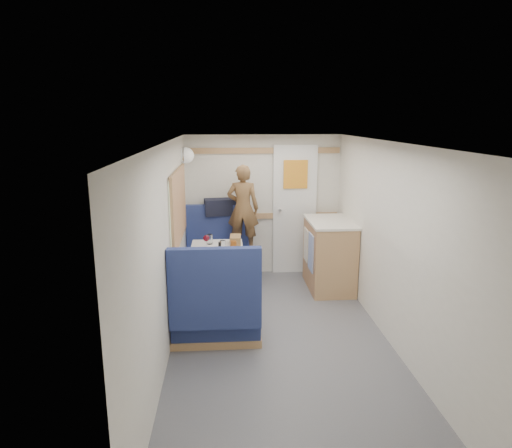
{
  "coord_description": "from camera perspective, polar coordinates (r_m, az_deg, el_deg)",
  "views": [
    {
      "loc": [
        -0.54,
        -4.15,
        2.22
      ],
      "look_at": [
        -0.19,
        0.9,
        1.04
      ],
      "focal_mm": 32.0,
      "sensor_mm": 36.0,
      "label": 1
    }
  ],
  "objects": [
    {
      "name": "tumbler_right",
      "position": [
        5.34,
        -4.19,
        -2.64
      ],
      "size": [
        0.07,
        0.07,
        0.11
      ],
      "primitive_type": "cylinder",
      "color": "white",
      "rests_on": "dinette_table"
    },
    {
      "name": "person",
      "position": [
        6.12,
        -1.65,
        1.97
      ],
      "size": [
        0.47,
        0.35,
        1.18
      ],
      "primitive_type": "imported",
      "rotation": [
        0.0,
        0.0,
        2.98
      ],
      "color": "brown",
      "rests_on": "bench_far"
    },
    {
      "name": "dome_light",
      "position": [
        6.04,
        -8.74,
        8.48
      ],
      "size": [
        0.2,
        0.2,
        0.2
      ],
      "primitive_type": "sphere",
      "color": "white",
      "rests_on": "wall_left"
    },
    {
      "name": "tumbler_left",
      "position": [
        5.03,
        -6.16,
        -3.75
      ],
      "size": [
        0.06,
        0.06,
        0.1
      ],
      "primitive_type": "cylinder",
      "color": "white",
      "rests_on": "dinette_table"
    },
    {
      "name": "cheese_block",
      "position": [
        5.01,
        -5.19,
        -3.95
      ],
      "size": [
        0.12,
        0.09,
        0.04
      ],
      "primitive_type": "cube",
      "rotation": [
        0.0,
        0.0,
        0.26
      ],
      "color": "#D6C97B",
      "rests_on": "tray"
    },
    {
      "name": "dinette_table",
      "position": [
        5.41,
        -4.9,
        -4.76
      ],
      "size": [
        0.62,
        0.92,
        0.72
      ],
      "color": "white",
      "rests_on": "floor"
    },
    {
      "name": "orange_fruit",
      "position": [
        5.16,
        -2.78,
        -3.23
      ],
      "size": [
        0.07,
        0.07,
        0.07
      ],
      "primitive_type": "sphere",
      "color": "orange",
      "rests_on": "tray"
    },
    {
      "name": "galley_counter",
      "position": [
        6.12,
        9.11,
        -3.74
      ],
      "size": [
        0.57,
        0.92,
        0.92
      ],
      "color": "#9E6D47",
      "rests_on": "floor"
    },
    {
      "name": "tray",
      "position": [
        5.09,
        -3.6,
        -3.97
      ],
      "size": [
        0.29,
        0.36,
        0.02
      ],
      "primitive_type": "cube",
      "rotation": [
        0.0,
        0.0,
        0.13
      ],
      "color": "white",
      "rests_on": "dinette_table"
    },
    {
      "name": "pepper_grinder",
      "position": [
        5.34,
        -4.54,
        -2.76
      ],
      "size": [
        0.04,
        0.04,
        0.09
      ],
      "primitive_type": "cylinder",
      "color": "black",
      "rests_on": "dinette_table"
    },
    {
      "name": "duffel_bag",
      "position": [
        6.39,
        -4.32,
        2.16
      ],
      "size": [
        0.5,
        0.29,
        0.22
      ],
      "primitive_type": "cube",
      "rotation": [
        0.0,
        0.0,
        0.15
      ],
      "color": "black",
      "rests_on": "ledge"
    },
    {
      "name": "tumbler_mid",
      "position": [
        5.59,
        -5.83,
        -1.9
      ],
      "size": [
        0.07,
        0.07,
        0.12
      ],
      "primitive_type": "cylinder",
      "color": "silver",
      "rests_on": "dinette_table"
    },
    {
      "name": "wine_glass",
      "position": [
        5.37,
        -6.24,
        -1.85
      ],
      "size": [
        0.08,
        0.08,
        0.17
      ],
      "color": "white",
      "rests_on": "dinette_table"
    },
    {
      "name": "wall_left",
      "position": [
        4.36,
        -11.15,
        -3.41
      ],
      "size": [
        0.02,
        4.5,
        2.0
      ],
      "primitive_type": "cube",
      "color": "silver",
      "rests_on": "floor"
    },
    {
      "name": "side_window",
      "position": [
        5.27,
        -9.73,
        2.29
      ],
      "size": [
        0.04,
        1.3,
        0.72
      ],
      "primitive_type": "cube",
      "color": "#A9B599",
      "rests_on": "wall_left"
    },
    {
      "name": "wall_right",
      "position": [
        4.63,
        17.02,
        -2.8
      ],
      "size": [
        0.02,
        4.5,
        2.0
      ],
      "primitive_type": "cube",
      "color": "silver",
      "rests_on": "floor"
    },
    {
      "name": "bench_far",
      "position": [
        6.32,
        -4.73,
        -4.65
      ],
      "size": [
        0.9,
        0.59,
        1.05
      ],
      "color": "navy",
      "rests_on": "floor"
    },
    {
      "name": "floor",
      "position": [
        4.74,
        3.2,
        -14.87
      ],
      "size": [
        4.5,
        4.5,
        0.0
      ],
      "primitive_type": "plane",
      "color": "#515156",
      "rests_on": "ground"
    },
    {
      "name": "beer_glass",
      "position": [
        5.32,
        -2.82,
        -2.7
      ],
      "size": [
        0.07,
        0.07,
        0.11
      ],
      "primitive_type": "cylinder",
      "color": "brown",
      "rests_on": "dinette_table"
    },
    {
      "name": "rear_door",
      "position": [
        6.57,
        4.84,
        2.09
      ],
      "size": [
        0.62,
        0.12,
        1.86
      ],
      "color": "white",
      "rests_on": "wall_back"
    },
    {
      "name": "oak_trim_low",
      "position": [
        6.55,
        0.91,
        1.02
      ],
      "size": [
        2.15,
        0.02,
        0.08
      ],
      "primitive_type": "cube",
      "color": "#9E6D47",
      "rests_on": "wall_back"
    },
    {
      "name": "bread_loaf",
      "position": [
        5.58,
        -2.59,
        -2.0
      ],
      "size": [
        0.14,
        0.24,
        0.1
      ],
      "primitive_type": "cube",
      "rotation": [
        0.0,
        0.0,
        -0.04
      ],
      "color": "brown",
      "rests_on": "dinette_table"
    },
    {
      "name": "bench_near",
      "position": [
        4.7,
        -5.0,
        -11.08
      ],
      "size": [
        0.9,
        0.59,
        1.05
      ],
      "color": "navy",
      "rests_on": "floor"
    },
    {
      "name": "wall_back",
      "position": [
        6.54,
        0.9,
        2.34
      ],
      "size": [
        2.2,
        0.02,
        2.0
      ],
      "primitive_type": "cube",
      "color": "silver",
      "rests_on": "floor"
    },
    {
      "name": "oak_trim_high",
      "position": [
        6.42,
        0.94,
        9.16
      ],
      "size": [
        2.15,
        0.02,
        0.08
      ],
      "primitive_type": "cube",
      "color": "#9E6D47",
      "rests_on": "wall_back"
    },
    {
      "name": "ledge",
      "position": [
        6.41,
        -4.8,
        0.99
      ],
      "size": [
        0.9,
        0.14,
        0.04
      ],
      "primitive_type": "cube",
      "color": "#9E6D47",
      "rests_on": "bench_far"
    },
    {
      "name": "ceiling",
      "position": [
        4.19,
        3.55,
        10.04
      ],
      "size": [
        4.5,
        4.5,
        0.0
      ],
      "primitive_type": "plane",
      "rotation": [
        3.14,
        0.0,
        0.0
      ],
      "color": "silver",
      "rests_on": "wall_back"
    }
  ]
}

